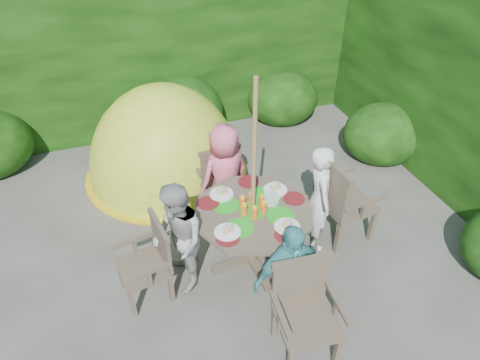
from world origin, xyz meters
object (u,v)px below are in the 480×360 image
object	(u,v)px
parasol_pole	(253,183)
garden_chair_right	(341,199)
garden_chair_back	(217,173)
child_back	(225,175)
child_left	(178,240)
dome_tent	(168,172)
child_right	(319,198)
patio_table	(253,219)
garden_chair_front	(305,309)
child_front	(288,276)
garden_chair_left	(150,260)

from	to	relation	value
parasol_pole	garden_chair_right	bearing A→B (deg)	3.22
garden_chair_back	child_back	world-z (taller)	child_back
child_left	garden_chair_back	bearing A→B (deg)	144.71
garden_chair_back	parasol_pole	bearing A→B (deg)	89.26
parasol_pole	dome_tent	world-z (taller)	parasol_pole
child_right	child_left	size ratio (longest dim) A/B	1.03
patio_table	dome_tent	distance (m)	2.15
patio_table	garden_chair_right	bearing A→B (deg)	3.16
child_back	parasol_pole	bearing A→B (deg)	77.74
patio_table	child_left	world-z (taller)	child_left
parasol_pole	garden_chair_front	xyz separation A→B (m)	(0.08, -1.10, -0.60)
child_back	child_front	size ratio (longest dim) A/B	1.09
parasol_pole	garden_chair_right	world-z (taller)	parasol_pole
child_right	child_front	distance (m)	1.13
child_left	dome_tent	world-z (taller)	dome_tent
garden_chair_front	child_back	size ratio (longest dim) A/B	0.72
garden_chair_left	child_back	distance (m)	1.37
garden_chair_left	dome_tent	world-z (taller)	dome_tent
garden_chair_left	garden_chair_right	bearing A→B (deg)	84.16
garden_chair_back	garden_chair_front	size ratio (longest dim) A/B	0.96
garden_chair_right	child_front	world-z (taller)	child_front
child_left	dome_tent	size ratio (longest dim) A/B	0.49
parasol_pole	garden_chair_back	distance (m)	1.26
garden_chair_right	dome_tent	distance (m)	2.59
parasol_pole	garden_chair_back	size ratio (longest dim) A/B	2.46
garden_chair_right	child_left	bearing A→B (deg)	87.40
garden_chair_front	child_left	xyz separation A→B (m)	(-0.88, 1.05, 0.14)
child_left	parasol_pole	bearing A→B (deg)	90.75
child_right	dome_tent	world-z (taller)	child_right
patio_table	garden_chair_right	distance (m)	1.09
child_back	dome_tent	world-z (taller)	same
garden_chair_back	garden_chair_front	distance (m)	2.20
patio_table	child_back	size ratio (longest dim) A/B	1.04
garden_chair_left	garden_chair_back	bearing A→B (deg)	129.15
parasol_pole	garden_chair_left	world-z (taller)	parasol_pole
garden_chair_back	garden_chair_front	bearing A→B (deg)	89.58
garden_chair_right	garden_chair_left	size ratio (longest dim) A/B	1.20
child_back	garden_chair_front	bearing A→B (deg)	78.09
child_right	child_back	bearing A→B (deg)	63.57
garden_chair_left	patio_table	bearing A→B (deg)	84.13
garden_chair_right	child_right	world-z (taller)	child_right
parasol_pole	child_right	distance (m)	0.92
child_left	child_front	world-z (taller)	child_left
garden_chair_right	child_front	bearing A→B (deg)	123.70
garden_chair_right	child_left	distance (m)	1.89
garden_chair_right	dome_tent	world-z (taller)	dome_tent
parasol_pole	garden_chair_back	xyz separation A→B (m)	(-0.06, 1.10, -0.62)
garden_chair_right	garden_chair_left	world-z (taller)	garden_chair_right
parasol_pole	child_front	xyz separation A→B (m)	(0.05, -0.80, -0.50)
garden_chair_front	child_left	distance (m)	1.37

